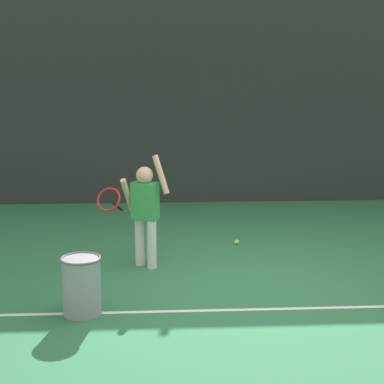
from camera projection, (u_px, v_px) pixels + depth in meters
The scene contains 8 objects.
ground_plane at pixel (249, 285), 6.12m from camera, with size 20.00×20.00×0.00m, color #2D7247.
court_line_baseline at pixel (259, 309), 5.48m from camera, with size 9.00×0.05×0.00m, color white.
back_fence_windscreen at pixel (214, 92), 9.87m from camera, with size 13.66×0.08×3.94m, color #282D2B.
fence_post_1 at pixel (21, 88), 9.74m from camera, with size 0.09×0.09×4.09m, color slate.
fence_post_2 at pixel (214, 88), 9.92m from camera, with size 0.09×0.09×4.09m, color slate.
tennis_player at pixel (144, 207), 6.59m from camera, with size 0.85×0.56×1.35m.
ball_hopper at pixel (82, 285), 5.33m from camera, with size 0.38×0.38×0.56m.
tennis_ball_1 at pixel (237, 242), 7.62m from camera, with size 0.07×0.07×0.07m, color #CCE033.
Camera 1 is at (-0.94, -5.75, 2.21)m, focal length 52.73 mm.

